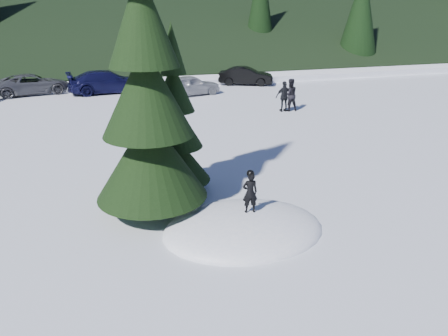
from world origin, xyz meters
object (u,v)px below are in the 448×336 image
object	(u,v)px
child_skier	(250,193)
car_4	(191,85)
car_5	(246,76)
spruce_tall	(147,103)
adult_1	(284,96)
car_3	(107,82)
adult_0	(290,95)
spruce_short	(175,130)
car_2	(33,84)

from	to	relation	value
child_skier	car_4	xyz separation A→B (m)	(2.70, 18.73, -0.38)
car_4	car_5	distance (m)	5.66
spruce_tall	adult_1	xyz separation A→B (m)	(9.16, 10.82, -2.45)
spruce_tall	car_3	xyz separation A→B (m)	(-0.22, 19.60, -2.55)
spruce_tall	car_5	distance (m)	22.32
child_skier	adult_0	bearing A→B (deg)	-114.58
car_3	car_4	bearing A→B (deg)	-120.80
spruce_short	child_skier	size ratio (longest dim) A/B	4.62
adult_0	car_5	distance (m)	8.89
adult_1	car_4	size ratio (longest dim) A/B	0.43
adult_1	spruce_tall	bearing A→B (deg)	52.52
adult_1	car_2	size ratio (longest dim) A/B	0.35
spruce_short	car_3	distance (m)	18.29
spruce_short	car_2	xyz separation A→B (m)	(-6.11, 19.23, -1.42)
car_5	spruce_tall	bearing A→B (deg)	176.68
car_2	car_5	bearing A→B (deg)	-105.24
spruce_tall	car_2	size ratio (longest dim) A/B	1.75
spruce_tall	car_5	world-z (taller)	spruce_tall
adult_1	car_4	xyz separation A→B (m)	(-4.06, 6.21, -0.18)
spruce_tall	car_2	distance (m)	21.42
adult_1	car_3	size ratio (longest dim) A/B	0.33
car_2	car_3	world-z (taller)	car_3
car_2	car_4	size ratio (longest dim) A/B	1.22
car_2	spruce_tall	bearing A→B (deg)	-178.00
spruce_short	car_5	size ratio (longest dim) A/B	1.31
car_3	car_4	size ratio (longest dim) A/B	1.31
child_skier	car_5	size ratio (longest dim) A/B	0.28
spruce_tall	child_skier	size ratio (longest dim) A/B	7.41
spruce_tall	car_4	world-z (taller)	spruce_tall
child_skier	car_5	distance (m)	22.78
adult_0	adult_1	world-z (taller)	adult_0
spruce_tall	child_skier	distance (m)	3.71
car_2	adult_0	bearing A→B (deg)	-135.58
car_3	car_5	world-z (taller)	car_3
spruce_tall	adult_0	size ratio (longest dim) A/B	4.64
spruce_tall	adult_0	distance (m)	14.66
spruce_tall	car_3	size ratio (longest dim) A/B	1.63
spruce_tall	spruce_short	distance (m)	2.11
spruce_short	car_4	size ratio (longest dim) A/B	1.34
spruce_tall	spruce_short	size ratio (longest dim) A/B	1.60
car_5	spruce_short	bearing A→B (deg)	177.40
child_skier	car_3	xyz separation A→B (m)	(-2.62, 21.30, -0.29)
spruce_tall	adult_1	size ratio (longest dim) A/B	4.95
car_5	car_2	bearing A→B (deg)	110.32
spruce_tall	child_skier	world-z (taller)	spruce_tall
child_skier	adult_0	size ratio (longest dim) A/B	0.63
spruce_short	adult_1	world-z (taller)	spruce_short
car_4	spruce_tall	bearing A→B (deg)	148.80
adult_1	car_5	xyz separation A→B (m)	(0.90, 8.93, -0.19)
car_3	car_4	world-z (taller)	car_3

